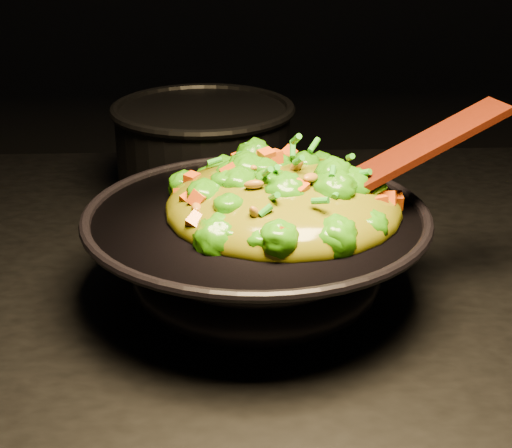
{
  "coord_description": "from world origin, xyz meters",
  "views": [
    {
      "loc": [
        -0.08,
        -0.83,
        1.32
      ],
      "look_at": [
        -0.05,
        -0.06,
        0.99
      ],
      "focal_mm": 55.0,
      "sensor_mm": 36.0,
      "label": 1
    }
  ],
  "objects": [
    {
      "name": "back_pot",
      "position": [
        -0.11,
        0.24,
        0.97
      ],
      "size": [
        0.25,
        0.25,
        0.14
      ],
      "primitive_type": "cylinder",
      "rotation": [
        0.0,
        0.0,
        -0.03
      ],
      "color": "black",
      "rests_on": "stovetop"
    },
    {
      "name": "stir_fry",
      "position": [
        -0.02,
        -0.06,
        1.04
      ],
      "size": [
        0.33,
        0.33,
        0.09
      ],
      "primitive_type": null,
      "rotation": [
        0.0,
        0.0,
        -0.39
      ],
      "color": "#297408",
      "rests_on": "wok"
    },
    {
      "name": "wok",
      "position": [
        -0.05,
        -0.07,
        0.95
      ],
      "size": [
        0.42,
        0.42,
        0.1
      ],
      "primitive_type": null,
      "rotation": [
        0.0,
        0.0,
        0.2
      ],
      "color": "black",
      "rests_on": "stovetop"
    },
    {
      "name": "spatula",
      "position": [
        0.08,
        -0.06,
        1.05
      ],
      "size": [
        0.28,
        0.12,
        0.12
      ],
      "primitive_type": "cube",
      "rotation": [
        0.0,
        -0.38,
        0.29
      ],
      "color": "black",
      "rests_on": "wok"
    }
  ]
}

